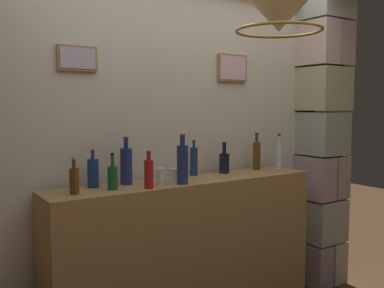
{
  "coord_description": "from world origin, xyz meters",
  "views": [
    {
      "loc": [
        -1.58,
        -1.59,
        1.59
      ],
      "look_at": [
        0.0,
        0.78,
        1.33
      ],
      "focal_mm": 40.14,
      "sensor_mm": 36.0,
      "label": 1
    }
  ],
  "objects_px": {
    "liquor_bottle_scotch": "(126,165)",
    "glass_tumbler_highball": "(161,176)",
    "liquor_bottle_mezcal": "(93,173)",
    "liquor_bottle_vermouth": "(74,180)",
    "liquor_bottle_rye": "(182,163)",
    "liquor_bottle_amaro": "(279,156)",
    "liquor_bottle_brandy": "(113,177)",
    "pendant_lamp": "(279,10)",
    "glass_tumbler_rocks": "(176,175)",
    "liquor_bottle_tequila": "(149,173)",
    "liquor_bottle_gin": "(257,155)",
    "liquor_bottle_whiskey": "(194,161)",
    "liquor_bottle_bourbon": "(224,162)"
  },
  "relations": [
    {
      "from": "liquor_bottle_brandy",
      "to": "pendant_lamp",
      "type": "xyz_separation_m",
      "value": [
        0.61,
        -0.76,
        0.92
      ]
    },
    {
      "from": "glass_tumbler_highball",
      "to": "liquor_bottle_tequila",
      "type": "bearing_deg",
      "value": -150.39
    },
    {
      "from": "liquor_bottle_mezcal",
      "to": "liquor_bottle_whiskey",
      "type": "xyz_separation_m",
      "value": [
        0.78,
        0.04,
        0.01
      ]
    },
    {
      "from": "liquor_bottle_vermouth",
      "to": "pendant_lamp",
      "type": "distance_m",
      "value": 1.46
    },
    {
      "from": "liquor_bottle_bourbon",
      "to": "liquor_bottle_gin",
      "type": "bearing_deg",
      "value": -0.93
    },
    {
      "from": "liquor_bottle_rye",
      "to": "glass_tumbler_highball",
      "type": "height_order",
      "value": "liquor_bottle_rye"
    },
    {
      "from": "liquor_bottle_vermouth",
      "to": "liquor_bottle_gin",
      "type": "height_order",
      "value": "liquor_bottle_gin"
    },
    {
      "from": "liquor_bottle_mezcal",
      "to": "glass_tumbler_highball",
      "type": "xyz_separation_m",
      "value": [
        0.4,
        -0.14,
        -0.04
      ]
    },
    {
      "from": "liquor_bottle_amaro",
      "to": "liquor_bottle_scotch",
      "type": "relative_size",
      "value": 0.9
    },
    {
      "from": "liquor_bottle_mezcal",
      "to": "liquor_bottle_amaro",
      "type": "xyz_separation_m",
      "value": [
        1.55,
        -0.04,
        0.01
      ]
    },
    {
      "from": "liquor_bottle_tequila",
      "to": "liquor_bottle_vermouth",
      "type": "relative_size",
      "value": 1.08
    },
    {
      "from": "liquor_bottle_tequila",
      "to": "liquor_bottle_scotch",
      "type": "distance_m",
      "value": 0.21
    },
    {
      "from": "liquor_bottle_mezcal",
      "to": "liquor_bottle_bourbon",
      "type": "relative_size",
      "value": 1.01
    },
    {
      "from": "liquor_bottle_scotch",
      "to": "glass_tumbler_highball",
      "type": "relative_size",
      "value": 2.88
    },
    {
      "from": "liquor_bottle_rye",
      "to": "glass_tumbler_rocks",
      "type": "distance_m",
      "value": 0.15
    },
    {
      "from": "glass_tumbler_rocks",
      "to": "liquor_bottle_mezcal",
      "type": "bearing_deg",
      "value": 170.12
    },
    {
      "from": "liquor_bottle_vermouth",
      "to": "liquor_bottle_whiskey",
      "type": "distance_m",
      "value": 0.96
    },
    {
      "from": "liquor_bottle_bourbon",
      "to": "liquor_bottle_rye",
      "type": "bearing_deg",
      "value": -157.32
    },
    {
      "from": "liquor_bottle_tequila",
      "to": "liquor_bottle_amaro",
      "type": "height_order",
      "value": "liquor_bottle_amaro"
    },
    {
      "from": "liquor_bottle_vermouth",
      "to": "liquor_bottle_scotch",
      "type": "height_order",
      "value": "liquor_bottle_scotch"
    },
    {
      "from": "liquor_bottle_rye",
      "to": "liquor_bottle_amaro",
      "type": "height_order",
      "value": "liquor_bottle_rye"
    },
    {
      "from": "liquor_bottle_vermouth",
      "to": "glass_tumbler_highball",
      "type": "height_order",
      "value": "liquor_bottle_vermouth"
    },
    {
      "from": "liquor_bottle_bourbon",
      "to": "liquor_bottle_vermouth",
      "type": "distance_m",
      "value": 1.2
    },
    {
      "from": "liquor_bottle_gin",
      "to": "liquor_bottle_amaro",
      "type": "xyz_separation_m",
      "value": [
        0.2,
        -0.04,
        -0.01
      ]
    },
    {
      "from": "liquor_bottle_whiskey",
      "to": "glass_tumbler_highball",
      "type": "bearing_deg",
      "value": -154.38
    },
    {
      "from": "glass_tumbler_highball",
      "to": "liquor_bottle_scotch",
      "type": "bearing_deg",
      "value": 144.84
    },
    {
      "from": "liquor_bottle_brandy",
      "to": "liquor_bottle_tequila",
      "type": "distance_m",
      "value": 0.22
    },
    {
      "from": "liquor_bottle_scotch",
      "to": "pendant_lamp",
      "type": "bearing_deg",
      "value": -62.22
    },
    {
      "from": "liquor_bottle_brandy",
      "to": "liquor_bottle_amaro",
      "type": "xyz_separation_m",
      "value": [
        1.48,
        0.09,
        0.02
      ]
    },
    {
      "from": "liquor_bottle_brandy",
      "to": "liquor_bottle_tequila",
      "type": "height_order",
      "value": "liquor_bottle_tequila"
    },
    {
      "from": "liquor_bottle_brandy",
      "to": "liquor_bottle_scotch",
      "type": "bearing_deg",
      "value": 39.44
    },
    {
      "from": "liquor_bottle_mezcal",
      "to": "glass_tumbler_highball",
      "type": "height_order",
      "value": "liquor_bottle_mezcal"
    },
    {
      "from": "liquor_bottle_amaro",
      "to": "liquor_bottle_mezcal",
      "type": "bearing_deg",
      "value": 178.37
    },
    {
      "from": "liquor_bottle_rye",
      "to": "glass_tumbler_highball",
      "type": "relative_size",
      "value": 3.03
    },
    {
      "from": "pendant_lamp",
      "to": "liquor_bottle_gin",
      "type": "bearing_deg",
      "value": 53.08
    },
    {
      "from": "pendant_lamp",
      "to": "liquor_bottle_scotch",
      "type": "bearing_deg",
      "value": 117.78
    },
    {
      "from": "liquor_bottle_mezcal",
      "to": "liquor_bottle_vermouth",
      "type": "xyz_separation_m",
      "value": [
        -0.16,
        -0.14,
        -0.01
      ]
    },
    {
      "from": "liquor_bottle_amaro",
      "to": "glass_tumbler_rocks",
      "type": "bearing_deg",
      "value": -177.13
    },
    {
      "from": "liquor_bottle_gin",
      "to": "pendant_lamp",
      "type": "relative_size",
      "value": 0.58
    },
    {
      "from": "pendant_lamp",
      "to": "liquor_bottle_whiskey",
      "type": "bearing_deg",
      "value": 84.02
    },
    {
      "from": "liquor_bottle_tequila",
      "to": "glass_tumbler_rocks",
      "type": "distance_m",
      "value": 0.3
    },
    {
      "from": "liquor_bottle_brandy",
      "to": "liquor_bottle_tequila",
      "type": "bearing_deg",
      "value": -21.44
    },
    {
      "from": "liquor_bottle_scotch",
      "to": "glass_tumbler_rocks",
      "type": "xyz_separation_m",
      "value": [
        0.33,
        -0.08,
        -0.08
      ]
    },
    {
      "from": "liquor_bottle_rye",
      "to": "liquor_bottle_amaro",
      "type": "bearing_deg",
      "value": 9.1
    },
    {
      "from": "liquor_bottle_rye",
      "to": "liquor_bottle_brandy",
      "type": "distance_m",
      "value": 0.46
    },
    {
      "from": "glass_tumbler_rocks",
      "to": "pendant_lamp",
      "type": "bearing_deg",
      "value": -80.43
    },
    {
      "from": "liquor_bottle_mezcal",
      "to": "liquor_bottle_scotch",
      "type": "xyz_separation_m",
      "value": [
        0.22,
        -0.02,
        0.03
      ]
    },
    {
      "from": "liquor_bottle_vermouth",
      "to": "glass_tumbler_rocks",
      "type": "distance_m",
      "value": 0.71
    },
    {
      "from": "liquor_bottle_mezcal",
      "to": "liquor_bottle_whiskey",
      "type": "height_order",
      "value": "liquor_bottle_whiskey"
    },
    {
      "from": "liquor_bottle_brandy",
      "to": "glass_tumbler_highball",
      "type": "height_order",
      "value": "liquor_bottle_brandy"
    }
  ]
}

